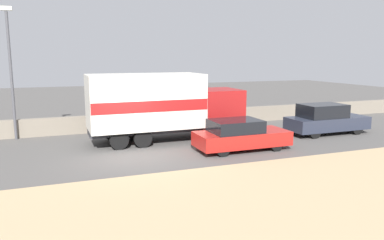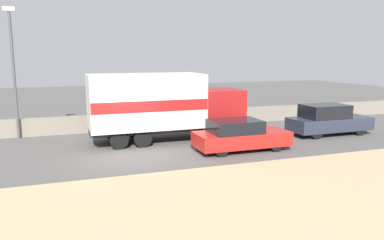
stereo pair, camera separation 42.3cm
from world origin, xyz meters
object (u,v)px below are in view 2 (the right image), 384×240
object	(u,v)px
street_lamp	(13,64)
car_sedan_second	(328,120)
box_truck	(161,104)
car_hatchback	(240,135)

from	to	relation	value
street_lamp	car_sedan_second	bearing A→B (deg)	-15.99
street_lamp	car_sedan_second	distance (m)	16.75
box_truck	car_hatchback	distance (m)	4.36
car_hatchback	car_sedan_second	size ratio (longest dim) A/B	0.94
street_lamp	box_truck	world-z (taller)	street_lamp
street_lamp	box_truck	distance (m)	7.75
box_truck	car_sedan_second	size ratio (longest dim) A/B	1.69
box_truck	car_hatchback	bearing A→B (deg)	-46.49
car_sedan_second	car_hatchback	bearing A→B (deg)	-165.98
box_truck	car_sedan_second	bearing A→B (deg)	-9.65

